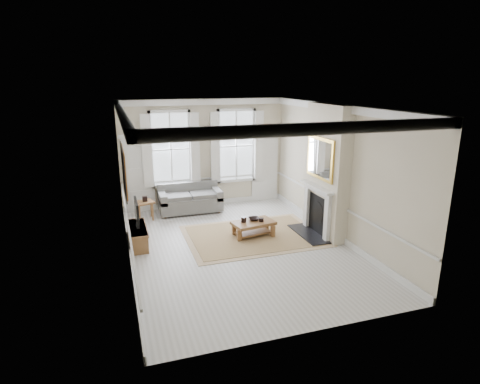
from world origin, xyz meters
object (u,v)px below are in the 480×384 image
object	(u,v)px
sofa	(190,200)
coffee_table	(253,224)
side_table	(145,205)
tv_stand	(138,236)

from	to	relation	value
sofa	coffee_table	world-z (taller)	sofa
coffee_table	sofa	bearing A→B (deg)	105.26
side_table	coffee_table	bearing A→B (deg)	-40.93
sofa	side_table	xyz separation A→B (m)	(-1.38, -0.31, 0.08)
side_table	tv_stand	distance (m)	1.90
tv_stand	coffee_table	bearing A→B (deg)	-7.09
sofa	tv_stand	world-z (taller)	sofa
sofa	coffee_table	size ratio (longest dim) A/B	1.62
side_table	tv_stand	xyz separation A→B (m)	(-0.36, -1.85, -0.21)
coffee_table	tv_stand	distance (m)	2.94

